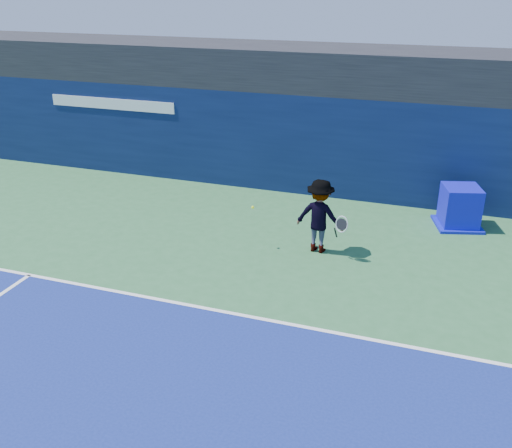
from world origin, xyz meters
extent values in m
plane|color=#2D6438|center=(0.00, 0.00, 0.00)|extent=(80.00, 80.00, 0.00)
cube|color=white|center=(0.00, 3.00, 0.01)|extent=(24.00, 0.10, 0.01)
cube|color=black|center=(0.00, 11.50, 3.60)|extent=(36.00, 3.00, 1.20)
cube|color=#0A163B|center=(0.00, 10.50, 1.50)|extent=(36.00, 1.00, 3.00)
cube|color=white|center=(-7.00, 9.99, 2.35)|extent=(4.50, 0.04, 0.35)
cube|color=#0F0DBB|center=(3.99, 9.02, 0.55)|extent=(1.13, 1.13, 1.10)
cube|color=#0C10AE|center=(3.99, 9.02, 0.04)|extent=(1.42, 1.42, 0.07)
imported|color=white|center=(0.82, 6.35, 0.91)|extent=(1.24, 0.81, 1.81)
cylinder|color=black|center=(1.27, 6.10, 0.65)|extent=(0.09, 0.16, 0.29)
torus|color=silver|center=(1.41, 6.05, 0.90)|extent=(0.33, 0.19, 0.32)
cylinder|color=black|center=(1.41, 6.05, 0.90)|extent=(0.28, 0.14, 0.27)
sphere|color=#D7EF1A|center=(-0.75, 6.00, 1.05)|extent=(0.07, 0.07, 0.07)
camera|label=1|loc=(3.45, -5.97, 6.13)|focal=40.00mm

